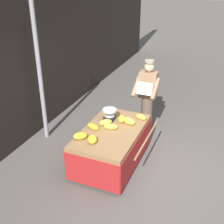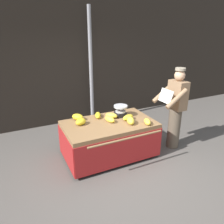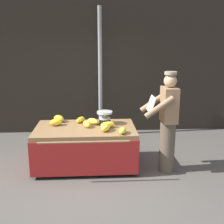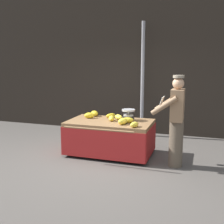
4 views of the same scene
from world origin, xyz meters
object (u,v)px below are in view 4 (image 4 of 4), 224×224
(banana_cart, at_px, (110,130))
(banana_bunch_2, at_px, (123,121))
(banana_bunch_5, at_px, (89,115))
(weighing_scale, at_px, (128,115))
(banana_bunch_6, at_px, (111,116))
(banana_bunch_1, at_px, (127,120))
(banana_bunch_4, at_px, (94,113))
(banana_bunch_3, at_px, (119,117))
(vendor_person, at_px, (176,121))
(banana_bunch_0, at_px, (111,118))
(street_pole, at_px, (142,80))
(banana_bunch_7, at_px, (134,125))

(banana_cart, distance_m, banana_bunch_2, 0.49)
(banana_cart, relative_size, banana_bunch_5, 7.81)
(weighing_scale, xyz_separation_m, banana_bunch_5, (-0.87, -0.05, -0.06))
(banana_bunch_6, bearing_deg, banana_cart, -74.60)
(banana_bunch_1, xyz_separation_m, banana_bunch_4, (-0.89, 0.44, 0.01))
(banana_bunch_3, distance_m, vendor_person, 1.33)
(banana_bunch_1, bearing_deg, banana_bunch_5, 167.94)
(weighing_scale, xyz_separation_m, banana_bunch_1, (0.04, -0.24, -0.06))
(banana_cart, xyz_separation_m, banana_bunch_6, (-0.09, 0.34, 0.24))
(banana_bunch_2, xyz_separation_m, banana_bunch_4, (-0.85, 0.62, -0.00))
(banana_bunch_0, height_order, vendor_person, vendor_person)
(banana_bunch_2, bearing_deg, banana_bunch_4, 144.15)
(banana_bunch_0, bearing_deg, weighing_scale, 27.13)
(banana_cart, height_order, banana_bunch_3, banana_bunch_3)
(street_pole, relative_size, banana_cart, 1.66)
(banana_cart, height_order, banana_bunch_4, banana_bunch_4)
(banana_bunch_0, bearing_deg, banana_bunch_6, 110.92)
(banana_cart, distance_m, banana_bunch_7, 0.77)
(banana_bunch_2, height_order, banana_bunch_7, banana_bunch_2)
(banana_bunch_1, relative_size, banana_bunch_6, 0.91)
(street_pole, xyz_separation_m, banana_cart, (-0.31, -1.73, -0.94))
(banana_bunch_0, xyz_separation_m, banana_bunch_3, (0.11, 0.16, 0.00))
(vendor_person, bearing_deg, banana_bunch_3, 159.81)
(banana_bunch_2, relative_size, banana_bunch_4, 1.06)
(banana_bunch_2, bearing_deg, street_pole, 91.22)
(banana_bunch_0, bearing_deg, banana_cart, -133.29)
(banana_bunch_1, bearing_deg, vendor_person, -12.83)
(banana_bunch_3, xyz_separation_m, banana_bunch_6, (-0.23, 0.16, -0.01))
(street_pole, bearing_deg, banana_bunch_7, -81.52)
(banana_bunch_7, bearing_deg, banana_bunch_0, 145.61)
(banana_bunch_2, bearing_deg, banana_cart, 147.75)
(street_pole, bearing_deg, banana_bunch_4, -121.22)
(street_pole, distance_m, banana_bunch_6, 1.61)
(banana_bunch_3, xyz_separation_m, banana_bunch_4, (-0.64, 0.21, 0.01))
(banana_bunch_5, bearing_deg, banana_bunch_3, 3.24)
(banana_bunch_2, xyz_separation_m, banana_bunch_5, (-0.87, 0.37, -0.00))
(banana_bunch_7, bearing_deg, banana_cart, 148.55)
(weighing_scale, xyz_separation_m, banana_bunch_0, (-0.32, -0.17, -0.06))
(banana_bunch_3, height_order, banana_bunch_5, banana_bunch_5)
(weighing_scale, xyz_separation_m, banana_bunch_2, (-0.00, -0.41, -0.06))
(weighing_scale, distance_m, banana_bunch_5, 0.88)
(banana_cart, relative_size, banana_bunch_0, 6.85)
(street_pole, bearing_deg, banana_bunch_3, -96.29)
(banana_bunch_0, distance_m, banana_bunch_2, 0.41)
(vendor_person, bearing_deg, banana_bunch_2, 176.97)
(banana_bunch_0, bearing_deg, banana_bunch_4, 145.17)
(banana_bunch_4, distance_m, banana_bunch_6, 0.41)
(weighing_scale, distance_m, banana_bunch_7, 0.64)
(banana_bunch_7, bearing_deg, banana_bunch_3, 130.74)
(banana_bunch_1, distance_m, banana_bunch_6, 0.62)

